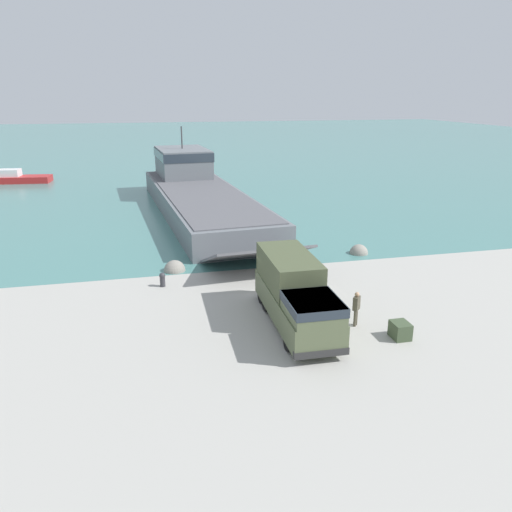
% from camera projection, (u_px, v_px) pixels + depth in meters
% --- Properties ---
extents(ground_plane, '(240.00, 240.00, 0.00)m').
position_uv_depth(ground_plane, '(277.00, 296.00, 28.20)').
color(ground_plane, '#A8A59E').
extents(water_surface, '(240.00, 180.00, 0.01)m').
position_uv_depth(water_surface, '(169.00, 143.00, 116.05)').
color(water_surface, '#477F7A').
rests_on(water_surface, ground_plane).
extents(landing_craft, '(9.72, 34.44, 7.54)m').
position_uv_depth(landing_craft, '(197.00, 190.00, 49.43)').
color(landing_craft, slate).
rests_on(landing_craft, ground_plane).
extents(military_truck, '(2.56, 7.99, 3.24)m').
position_uv_depth(military_truck, '(295.00, 293.00, 24.38)').
color(military_truck, '#566042').
rests_on(military_truck, ground_plane).
extents(soldier_on_ramp, '(0.48, 0.48, 1.77)m').
position_uv_depth(soldier_on_ramp, '(356.00, 306.00, 24.34)').
color(soldier_on_ramp, '#4C4738').
rests_on(soldier_on_ramp, ground_plane).
extents(moored_boat_a, '(8.91, 3.61, 1.72)m').
position_uv_depth(moored_boat_a, '(14.00, 178.00, 64.15)').
color(moored_boat_a, '#B22323').
rests_on(moored_boat_a, ground_plane).
extents(mooring_bollard, '(0.36, 0.36, 0.86)m').
position_uv_depth(mooring_bollard, '(162.00, 279.00, 29.53)').
color(mooring_bollard, '#333338').
rests_on(mooring_bollard, ground_plane).
extents(cargo_crate, '(0.79, 0.95, 0.79)m').
position_uv_depth(cargo_crate, '(400.00, 330.00, 23.29)').
color(cargo_crate, '#3D4C33').
rests_on(cargo_crate, ground_plane).
extents(shoreline_rock_a, '(1.32, 1.32, 1.32)m').
position_uv_depth(shoreline_rock_a, '(359.00, 253.00, 35.79)').
color(shoreline_rock_a, gray).
rests_on(shoreline_rock_a, ground_plane).
extents(shoreline_rock_b, '(1.39, 1.39, 1.39)m').
position_uv_depth(shoreline_rock_b, '(175.00, 271.00, 32.29)').
color(shoreline_rock_b, gray).
rests_on(shoreline_rock_b, ground_plane).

